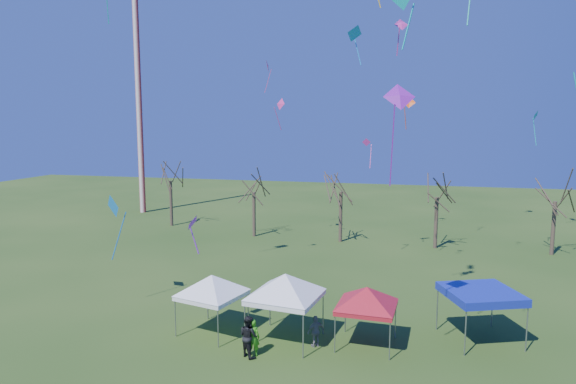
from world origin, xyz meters
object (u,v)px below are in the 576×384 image
(tent_white_mid, at_px, (285,278))
(person_dark, at_px, (249,336))
(tree_1, at_px, (254,177))
(person_grey, at_px, (316,331))
(tent_blue, at_px, (481,294))
(person_green, at_px, (253,337))
(tree_3, at_px, (438,179))
(radio_mast, at_px, (139,109))
(tent_red, at_px, (367,291))
(tree_2, at_px, (341,174))
(tree_0, at_px, (170,165))
(tent_white_west, at_px, (212,279))
(tree_4, at_px, (557,182))

(tent_white_mid, height_order, person_dark, tent_white_mid)
(tree_1, height_order, person_grey, tree_1)
(tent_white_mid, bearing_deg, tent_blue, 14.28)
(person_green, bearing_deg, person_grey, -155.45)
(tree_3, distance_m, tent_blue, 19.76)
(tree_3, height_order, tent_blue, tree_3)
(radio_mast, relative_size, tree_3, 3.16)
(tent_red, bearing_deg, radio_mast, 133.84)
(person_grey, height_order, person_green, person_green)
(radio_mast, xyz_separation_m, person_green, (24.98, -33.71, -11.60))
(tree_3, height_order, person_dark, tree_3)
(tree_2, xyz_separation_m, person_dark, (-0.82, -24.22, -5.30))
(tree_0, bearing_deg, radio_mast, 137.23)
(tree_2, distance_m, tent_white_west, 22.58)
(tree_3, bearing_deg, person_green, -110.86)
(tent_blue, relative_size, person_grey, 2.77)
(tree_1, distance_m, tree_4, 26.13)
(tree_1, distance_m, person_green, 26.03)
(person_green, bearing_deg, tent_white_mid, -125.68)
(person_grey, bearing_deg, person_dark, -10.15)
(tent_red, bearing_deg, person_grey, -162.48)
(tree_0, xyz_separation_m, person_green, (17.83, -27.10, -5.59))
(tree_0, bearing_deg, tent_blue, -38.65)
(tent_white_west, xyz_separation_m, person_grey, (5.57, -0.38, -2.11))
(tree_2, relative_size, tent_red, 2.10)
(tent_white_west, bearing_deg, person_dark, -38.85)
(radio_mast, height_order, tree_2, radio_mast)
(tent_red, relative_size, person_green, 2.18)
(tent_white_west, bearing_deg, tree_0, 120.84)
(tree_1, relative_size, tent_white_west, 1.91)
(tent_red, xyz_separation_m, person_dark, (-5.24, -2.55, -1.79))
(tent_white_mid, distance_m, person_grey, 2.97)
(tent_blue, bearing_deg, person_grey, -160.89)
(tent_white_mid, bearing_deg, radio_mast, 129.38)
(tree_0, relative_size, tree_1, 1.12)
(tree_0, relative_size, tree_3, 1.07)
(tree_0, height_order, person_grey, tree_0)
(radio_mast, distance_m, tree_2, 28.08)
(tree_2, xyz_separation_m, tent_white_west, (-3.53, -22.04, -3.39))
(tree_1, bearing_deg, person_dark, -72.81)
(radio_mast, relative_size, person_grey, 15.94)
(radio_mast, distance_m, tent_red, 44.46)
(tree_2, bearing_deg, tent_blue, -63.31)
(person_dark, height_order, person_green, person_dark)
(tent_white_mid, relative_size, person_grey, 2.88)
(tent_blue, height_order, person_green, tent_blue)
(person_grey, bearing_deg, tent_white_west, -46.18)
(tree_1, bearing_deg, tent_blue, -47.49)
(tree_2, bearing_deg, person_dark, -91.95)
(radio_mast, relative_size, tree_1, 3.31)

